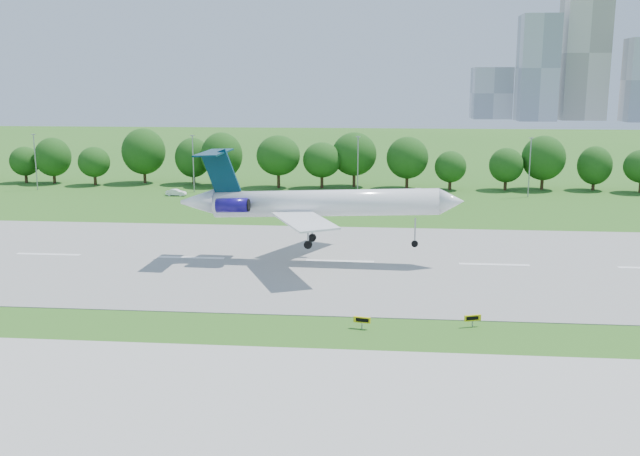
{
  "coord_description": "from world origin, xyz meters",
  "views": [
    {
      "loc": [
        -14.19,
        -65.85,
        23.28
      ],
      "look_at": [
        -21.98,
        18.0,
        5.93
      ],
      "focal_mm": 40.0,
      "sensor_mm": 36.0,
      "label": 1
    }
  ],
  "objects_px": {
    "airliner": "(311,202)",
    "taxi_sign_left": "(473,318)",
    "service_vehicle_b": "(420,191)",
    "service_vehicle_a": "(176,192)"
  },
  "relations": [
    {
      "from": "airliner",
      "to": "taxi_sign_left",
      "type": "distance_m",
      "value": 31.17
    },
    {
      "from": "airliner",
      "to": "taxi_sign_left",
      "type": "xyz_separation_m",
      "value": [
        18.26,
        -24.26,
        -7.01
      ]
    },
    {
      "from": "airliner",
      "to": "taxi_sign_left",
      "type": "relative_size",
      "value": 22.38
    },
    {
      "from": "taxi_sign_left",
      "to": "service_vehicle_b",
      "type": "height_order",
      "value": "service_vehicle_b"
    },
    {
      "from": "airliner",
      "to": "service_vehicle_b",
      "type": "distance_m",
      "value": 61.94
    },
    {
      "from": "service_vehicle_b",
      "to": "airliner",
      "type": "bearing_deg",
      "value": 171.32
    },
    {
      "from": "service_vehicle_a",
      "to": "service_vehicle_b",
      "type": "height_order",
      "value": "service_vehicle_a"
    },
    {
      "from": "airliner",
      "to": "service_vehicle_b",
      "type": "relative_size",
      "value": 9.62
    },
    {
      "from": "airliner",
      "to": "service_vehicle_a",
      "type": "height_order",
      "value": "airliner"
    },
    {
      "from": "airliner",
      "to": "taxi_sign_left",
      "type": "height_order",
      "value": "airliner"
    }
  ]
}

